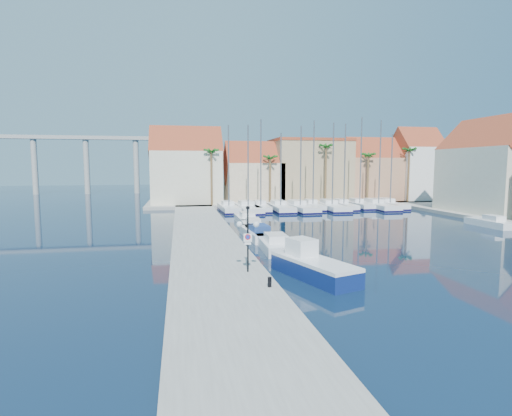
# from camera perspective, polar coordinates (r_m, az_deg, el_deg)

# --- Properties ---
(ground) EXTENTS (260.00, 260.00, 0.00)m
(ground) POSITION_cam_1_polar(r_m,az_deg,el_deg) (27.99, 13.46, -8.67)
(ground) COLOR black
(ground) RESTS_ON ground
(quay_west) EXTENTS (6.00, 77.00, 0.50)m
(quay_west) POSITION_cam_1_polar(r_m,az_deg,el_deg) (38.79, -7.36, -4.07)
(quay_west) COLOR gray
(quay_west) RESTS_ON ground
(shore_north) EXTENTS (54.00, 16.00, 0.50)m
(shore_north) POSITION_cam_1_polar(r_m,az_deg,el_deg) (75.98, 5.42, 0.90)
(shore_north) COLOR gray
(shore_north) RESTS_ON ground
(lamp_post) EXTENTS (1.37, 0.58, 4.10)m
(lamp_post) POSITION_cam_1_polar(r_m,az_deg,el_deg) (24.42, -1.17, -3.00)
(lamp_post) COLOR black
(lamp_post) RESTS_ON quay_west
(bollard) EXTENTS (0.22, 0.22, 0.55)m
(bollard) POSITION_cam_1_polar(r_m,az_deg,el_deg) (21.95, 1.95, -10.52)
(bollard) COLOR black
(bollard) RESTS_ON quay_west
(fishing_boat) EXTENTS (4.20, 7.00, 2.32)m
(fishing_boat) POSITION_cam_1_polar(r_m,az_deg,el_deg) (25.67, 8.00, -8.12)
(fishing_boat) COLOR navy
(fishing_boat) RESTS_ON ground
(motorboat_west_0) EXTENTS (2.56, 7.26, 1.40)m
(motorboat_west_0) POSITION_cam_1_polar(r_m,az_deg,el_deg) (33.93, 2.65, -5.04)
(motorboat_west_0) COLOR white
(motorboat_west_0) RESTS_ON ground
(motorboat_west_1) EXTENTS (2.60, 7.08, 1.40)m
(motorboat_west_1) POSITION_cam_1_polar(r_m,az_deg,el_deg) (38.96, 0.29, -3.59)
(motorboat_west_1) COLOR white
(motorboat_west_1) RESTS_ON ground
(motorboat_west_2) EXTENTS (2.52, 6.52, 1.40)m
(motorboat_west_2) POSITION_cam_1_polar(r_m,az_deg,el_deg) (43.49, -0.47, -2.58)
(motorboat_west_2) COLOR white
(motorboat_west_2) RESTS_ON ground
(motorboat_west_3) EXTENTS (2.33, 7.02, 1.40)m
(motorboat_west_3) POSITION_cam_1_polar(r_m,az_deg,el_deg) (49.34, -1.37, -1.55)
(motorboat_west_3) COLOR white
(motorboat_west_3) RESTS_ON ground
(motorboat_east_1) EXTENTS (2.04, 6.04, 1.40)m
(motorboat_east_1) POSITION_cam_1_polar(r_m,az_deg,el_deg) (53.58, 30.45, -1.78)
(motorboat_east_1) COLOR white
(motorboat_east_1) RESTS_ON ground
(sailboat_0) EXTENTS (2.76, 9.43, 13.11)m
(sailboat_0) POSITION_cam_1_polar(r_m,az_deg,el_deg) (61.48, -3.97, 0.03)
(sailboat_0) COLOR white
(sailboat_0) RESTS_ON ground
(sailboat_1) EXTENTS (3.16, 11.64, 13.14)m
(sailboat_1) POSITION_cam_1_polar(r_m,az_deg,el_deg) (61.53, -1.24, 0.02)
(sailboat_1) COLOR white
(sailboat_1) RESTS_ON ground
(sailboat_2) EXTENTS (3.01, 9.22, 14.09)m
(sailboat_2) POSITION_cam_1_polar(r_m,az_deg,el_deg) (62.44, 0.63, 0.16)
(sailboat_2) COLOR white
(sailboat_2) RESTS_ON ground
(sailboat_3) EXTENTS (2.87, 10.42, 11.99)m
(sailboat_3) POSITION_cam_1_polar(r_m,az_deg,el_deg) (62.40, 3.40, 0.10)
(sailboat_3) COLOR white
(sailboat_3) RESTS_ON ground
(sailboat_4) EXTENTS (3.60, 11.49, 13.08)m
(sailboat_4) POSITION_cam_1_polar(r_m,az_deg,el_deg) (62.93, 6.13, 0.12)
(sailboat_4) COLOR white
(sailboat_4) RESTS_ON ground
(sailboat_5) EXTENTS (2.50, 8.50, 14.11)m
(sailboat_5) POSITION_cam_1_polar(r_m,az_deg,el_deg) (65.06, 8.01, 0.36)
(sailboat_5) COLOR white
(sailboat_5) RESTS_ON ground
(sailboat_6) EXTENTS (3.66, 11.55, 13.69)m
(sailboat_6) POSITION_cam_1_polar(r_m,az_deg,el_deg) (64.95, 10.63, 0.24)
(sailboat_6) COLOR white
(sailboat_6) RESTS_ON ground
(sailboat_7) EXTENTS (2.59, 8.78, 13.67)m
(sailboat_7) POSITION_cam_1_polar(r_m,az_deg,el_deg) (66.45, 12.27, 0.38)
(sailboat_7) COLOR white
(sailboat_7) RESTS_ON ground
(sailboat_8) EXTENTS (2.26, 8.27, 14.83)m
(sailboat_8) POSITION_cam_1_polar(r_m,az_deg,el_deg) (68.30, 14.41, 0.51)
(sailboat_8) COLOR white
(sailboat_8) RESTS_ON ground
(sailboat_9) EXTENTS (3.53, 11.59, 14.25)m
(sailboat_9) POSITION_cam_1_polar(r_m,az_deg,el_deg) (68.32, 16.86, 0.37)
(sailboat_9) COLOR white
(sailboat_9) RESTS_ON ground
(sailboat_10) EXTENTS (3.16, 10.03, 12.14)m
(sailboat_10) POSITION_cam_1_polar(r_m,az_deg,el_deg) (70.21, 18.40, 0.47)
(sailboat_10) COLOR white
(sailboat_10) RESTS_ON ground
(building_0) EXTENTS (12.30, 9.00, 13.50)m
(building_0) POSITION_cam_1_polar(r_m,az_deg,el_deg) (71.63, -9.91, 5.55)
(building_0) COLOR beige
(building_0) RESTS_ON shore_north
(building_1) EXTENTS (10.30, 8.00, 11.00)m
(building_1) POSITION_cam_1_polar(r_m,az_deg,el_deg) (72.86, -0.39, 4.68)
(building_1) COLOR tan
(building_1) RESTS_ON shore_north
(building_2) EXTENTS (14.20, 10.20, 11.50)m
(building_2) POSITION_cam_1_polar(r_m,az_deg,el_deg) (76.58, 7.63, 5.42)
(building_2) COLOR tan
(building_2) RESTS_ON shore_north
(building_3) EXTENTS (10.30, 8.00, 12.00)m
(building_3) POSITION_cam_1_polar(r_m,az_deg,el_deg) (80.30, 16.03, 4.98)
(building_3) COLOR tan
(building_3) RESTS_ON shore_north
(building_4) EXTENTS (8.30, 8.00, 14.00)m
(building_4) POSITION_cam_1_polar(r_m,az_deg,el_deg) (83.90, 21.88, 5.57)
(building_4) COLOR white
(building_4) RESTS_ON shore_north
(building_6) EXTENTS (9.00, 14.30, 13.50)m
(building_6) POSITION_cam_1_polar(r_m,az_deg,el_deg) (65.11, 30.90, 4.74)
(building_6) COLOR beige
(building_6) RESTS_ON shore_east
(palm_0) EXTENTS (2.60, 2.60, 10.15)m
(palm_0) POSITION_cam_1_polar(r_m,az_deg,el_deg) (66.86, -6.41, 7.77)
(palm_0) COLOR brown
(palm_0) RESTS_ON shore_north
(palm_1) EXTENTS (2.60, 2.60, 9.15)m
(palm_1) POSITION_cam_1_polar(r_m,az_deg,el_deg) (68.36, 2.04, 6.97)
(palm_1) COLOR brown
(palm_1) RESTS_ON shore_north
(palm_2) EXTENTS (2.60, 2.60, 11.15)m
(palm_2) POSITION_cam_1_polar(r_m,az_deg,el_deg) (71.32, 9.99, 8.36)
(palm_2) COLOR brown
(palm_2) RESTS_ON shore_north
(palm_3) EXTENTS (2.60, 2.60, 9.65)m
(palm_3) POSITION_cam_1_polar(r_m,az_deg,el_deg) (74.49, 15.77, 7.03)
(palm_3) COLOR brown
(palm_3) RESTS_ON shore_north
(palm_4) EXTENTS (2.60, 2.60, 10.65)m
(palm_4) POSITION_cam_1_polar(r_m,az_deg,el_deg) (78.42, 21.07, 7.49)
(palm_4) COLOR brown
(palm_4) RESTS_ON shore_north
(viaduct) EXTENTS (48.00, 2.20, 14.45)m
(viaduct) POSITION_cam_1_polar(r_m,az_deg,el_deg) (110.22, -25.71, 7.13)
(viaduct) COLOR #9E9E99
(viaduct) RESTS_ON ground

